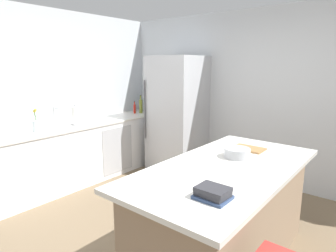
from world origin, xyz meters
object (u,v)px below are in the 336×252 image
Objects in this scene: whiskey_bottle at (147,107)px; cutting_board at (248,149)px; flower_vase at (36,125)px; gin_bottle at (145,104)px; paper_towel_roll at (75,116)px; kitchen_island at (224,214)px; hot_sauce_bottle at (135,108)px; olive_oil_bottle at (141,106)px; mixing_bowl at (237,153)px; refrigerator at (177,115)px; sink_faucet at (55,116)px; cookbook_stack at (213,193)px.

whiskey_bottle reaches higher than cutting_board.
gin_bottle is at bearing 91.71° from flower_vase.
flower_vase is 2.75m from cutting_board.
gin_bottle is at bearing 155.06° from cutting_board.
whiskey_bottle is (0.06, 1.49, -0.03)m from paper_towel_roll.
hot_sauce_bottle is (-2.71, 1.54, 0.53)m from kitchen_island.
mixing_bowl is (2.61, -1.36, -0.07)m from olive_oil_bottle.
paper_towel_roll is 1.40× the size of hot_sauce_bottle.
hot_sauce_bottle is at bearing 93.40° from paper_towel_roll.
refrigerator reaches higher than paper_towel_roll.
olive_oil_bottle reaches higher than whiskey_bottle.
whiskey_bottle is 1.18× the size of hot_sauce_bottle.
mixing_bowl is (2.68, 0.32, -0.09)m from sink_faucet.
cookbook_stack reaches higher than cutting_board.
whiskey_bottle is at bearing 146.11° from kitchen_island.
refrigerator is 6.44× the size of sink_faucet.
refrigerator reaches higher than kitchen_island.
kitchen_island is 9.11× the size of hot_sauce_bottle.
hot_sauce_bottle is 3.65m from cookbook_stack.
paper_towel_roll is at bearing 89.48° from flower_vase.
whiskey_bottle is at bearing 150.16° from mixing_bowl.
cutting_board is (-0.06, 0.59, 0.47)m from kitchen_island.
gin_bottle is at bearing 89.53° from sink_faucet.
sink_faucet is at bearing -106.97° from paper_towel_roll.
flower_vase is 2.18m from gin_bottle.
mixing_bowl is (-0.04, 0.27, 0.50)m from kitchen_island.
olive_oil_bottle is at bearing 152.42° from mixing_bowl.
sink_faucet is 1.35× the size of hot_sauce_bottle.
olive_oil_bottle is 0.12m from hot_sauce_bottle.
refrigerator is at bearing 6.53° from hot_sauce_bottle.
hot_sauce_bottle is at bearing 160.35° from cutting_board.
flower_vase is 2.88m from cookbook_stack.
cookbook_stack is at bearing -11.07° from sink_faucet.
paper_towel_roll is at bearing -87.46° from gin_bottle.
cookbook_stack is at bearing -5.20° from flower_vase.
sink_faucet is 1.22× the size of mixing_bowl.
refrigerator is at bearing 67.23° from flower_vase.
cookbook_stack is (2.86, -0.86, -0.07)m from paper_towel_roll.
hot_sauce_bottle reaches higher than cookbook_stack.
whiskey_bottle is at bearing 87.77° from paper_towel_roll.
hot_sauce_bottle is at bearing 154.68° from mixing_bowl.
mixing_bowl is (2.67, -1.55, -0.08)m from gin_bottle.
paper_towel_roll is 1.49m from whiskey_bottle.
sink_faucet is 1.86m from gin_bottle.
flower_vase reaches higher than kitchen_island.
kitchen_island is 3.16m from olive_oil_bottle.
refrigerator is at bearing 137.59° from kitchen_island.
gin_bottle is at bearing 149.87° from mixing_bowl.
whiskey_bottle reaches higher than mixing_bowl.
gin_bottle is at bearing 168.87° from refrigerator.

